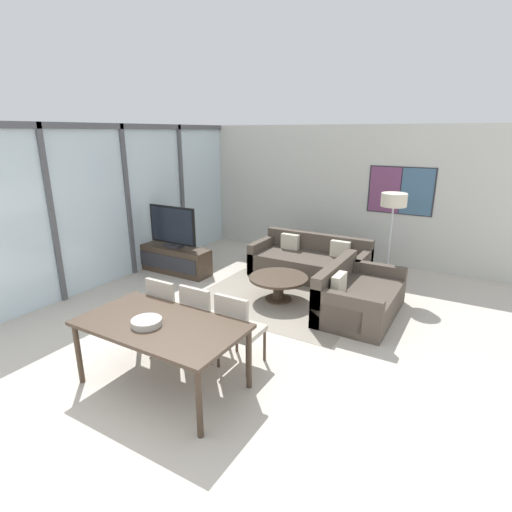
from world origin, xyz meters
TOP-DOWN VIEW (x-y plane):
  - ground_plane at (0.00, 0.00)m, footprint 24.00×24.00m
  - wall_back at (0.04, 6.13)m, footprint 7.03×0.09m
  - window_wall_left at (-3.01, 3.07)m, footprint 0.07×6.13m
  - area_rug at (0.07, 3.32)m, footprint 2.62×2.12m
  - tv_console at (-2.32, 3.50)m, footprint 1.52×0.45m
  - television at (-2.32, 3.50)m, footprint 1.08×0.20m
  - sofa_main at (0.07, 4.67)m, footprint 2.16×0.99m
  - sofa_side at (1.31, 3.45)m, footprint 0.99×1.63m
  - coffee_table at (0.07, 3.32)m, footprint 0.96×0.96m
  - dining_table at (0.05, 0.63)m, footprint 1.77×0.98m
  - dining_chair_left at (-0.46, 1.30)m, footprint 0.46×0.46m
  - dining_chair_centre at (0.05, 1.33)m, footprint 0.46×0.46m
  - dining_chair_right at (0.56, 1.32)m, footprint 0.46×0.46m
  - fruit_bowl at (-0.03, 0.52)m, footprint 0.31×0.31m
  - floor_lamp at (1.48, 4.69)m, footprint 0.42×0.42m

SIDE VIEW (x-z plane):
  - ground_plane at x=0.00m, z-range 0.00..0.00m
  - area_rug at x=0.07m, z-range 0.00..0.01m
  - tv_console at x=-2.32m, z-range 0.00..0.52m
  - sofa_side at x=1.31m, z-range -0.12..0.64m
  - sofa_main at x=0.07m, z-range -0.12..0.64m
  - coffee_table at x=0.07m, z-range 0.10..0.50m
  - dining_chair_left at x=-0.46m, z-range 0.06..1.00m
  - dining_chair_centre at x=0.05m, z-range 0.06..1.00m
  - dining_chair_right at x=0.56m, z-range 0.06..1.00m
  - dining_table at x=0.05m, z-range 0.31..1.05m
  - fruit_bowl at x=-0.03m, z-range 0.75..0.82m
  - television at x=-2.32m, z-range 0.51..1.31m
  - wall_back at x=0.04m, z-range 0.00..2.80m
  - floor_lamp at x=1.48m, z-range 0.64..2.33m
  - window_wall_left at x=-3.01m, z-range 0.13..2.93m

